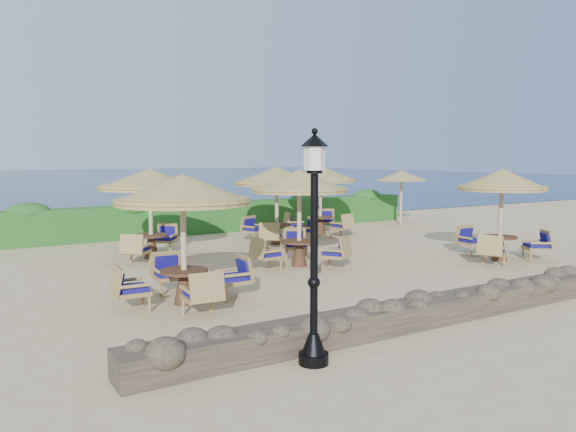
{
  "coord_description": "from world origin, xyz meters",
  "views": [
    {
      "loc": [
        -9.17,
        -13.35,
        2.98
      ],
      "look_at": [
        -0.92,
        0.37,
        1.3
      ],
      "focal_mm": 35.0,
      "sensor_mm": 36.0,
      "label": 1
    }
  ],
  "objects": [
    {
      "name": "hedge",
      "position": [
        0.0,
        7.2,
        0.6
      ],
      "size": [
        18.0,
        0.9,
        1.2
      ],
      "primitive_type": "cube",
      "color": "#1A4D18",
      "rests_on": "ground"
    },
    {
      "name": "extra_parasol",
      "position": [
        7.8,
        5.2,
        2.17
      ],
      "size": [
        2.3,
        2.3,
        2.41
      ],
      "color": "tan",
      "rests_on": "ground"
    },
    {
      "name": "cafe_set_1",
      "position": [
        -1.07,
        -0.48,
        1.87
      ],
      "size": [
        2.74,
        2.77,
        2.65
      ],
      "color": "tan",
      "rests_on": "ground"
    },
    {
      "name": "cafe_set_2",
      "position": [
        4.36,
        -2.75,
        1.83
      ],
      "size": [
        2.77,
        2.65,
        2.65
      ],
      "color": "tan",
      "rests_on": "ground"
    },
    {
      "name": "stone_wall",
      "position": [
        0.0,
        -6.2,
        0.22
      ],
      "size": [
        15.0,
        0.65,
        0.44
      ],
      "primitive_type": "cube",
      "color": "brown",
      "rests_on": "ground"
    },
    {
      "name": "ground",
      "position": [
        0.0,
        0.0,
        0.0
      ],
      "size": [
        120.0,
        120.0,
        0.0
      ],
      "primitive_type": "plane",
      "color": "tan",
      "rests_on": "ground"
    },
    {
      "name": "cafe_set_0",
      "position": [
        -5.21,
        -2.66,
        1.8
      ],
      "size": [
        2.83,
        2.83,
        2.65
      ],
      "color": "tan",
      "rests_on": "ground"
    },
    {
      "name": "lamp_post",
      "position": [
        -4.8,
        -6.8,
        1.55
      ],
      "size": [
        0.44,
        0.44,
        3.31
      ],
      "color": "black",
      "rests_on": "ground"
    },
    {
      "name": "cafe_set_3",
      "position": [
        -4.18,
        2.81,
        2.04
      ],
      "size": [
        2.98,
        2.98,
        2.65
      ],
      "color": "tan",
      "rests_on": "ground"
    },
    {
      "name": "sea",
      "position": [
        0.0,
        70.0,
        0.0
      ],
      "size": [
        160.0,
        160.0,
        0.0
      ],
      "primitive_type": "plane",
      "color": "#0B2046",
      "rests_on": "ground"
    },
    {
      "name": "cafe_set_4",
      "position": [
        0.32,
        3.19,
        1.95
      ],
      "size": [
        2.96,
        2.96,
        2.65
      ],
      "color": "tan",
      "rests_on": "ground"
    },
    {
      "name": "cafe_set_5",
      "position": [
        2.97,
        4.43,
        1.91
      ],
      "size": [
        2.84,
        2.84,
        2.65
      ],
      "color": "tan",
      "rests_on": "ground"
    }
  ]
}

